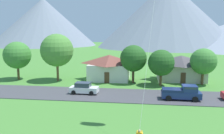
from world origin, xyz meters
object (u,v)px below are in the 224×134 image
(pickup_truck_navy_west_side, at_px, (182,92))
(tree_center, at_px, (133,58))
(house_left_center, at_px, (181,67))
(parked_car_white_west_end, at_px, (84,88))
(house_leftmost, at_px, (109,67))
(tree_left_of_center, at_px, (17,55))
(tree_right_of_center, at_px, (203,61))
(tree_near_left, at_px, (57,50))
(tree_near_right, at_px, (161,63))

(pickup_truck_navy_west_side, bearing_deg, tree_center, 125.84)
(tree_center, bearing_deg, house_left_center, 22.78)
(house_left_center, distance_m, tree_center, 9.89)
(house_left_center, bearing_deg, parked_car_white_west_end, -142.52)
(house_leftmost, bearing_deg, tree_left_of_center, -172.28)
(tree_right_of_center, distance_m, pickup_truck_navy_west_side, 11.60)
(tree_center, height_order, pickup_truck_navy_west_side, tree_center)
(house_left_center, height_order, tree_center, tree_center)
(tree_center, distance_m, pickup_truck_navy_west_side, 12.50)
(house_left_center, distance_m, tree_near_left, 23.70)
(house_leftmost, height_order, tree_near_left, tree_near_left)
(tree_right_of_center, height_order, pickup_truck_navy_west_side, tree_right_of_center)
(parked_car_white_west_end, bearing_deg, tree_right_of_center, 24.43)
(tree_near_right, distance_m, pickup_truck_navy_west_side, 9.17)
(tree_near_left, distance_m, tree_left_of_center, 8.07)
(house_leftmost, relative_size, tree_right_of_center, 1.28)
(tree_center, bearing_deg, tree_right_of_center, 1.06)
(house_left_center, xyz_separation_m, pickup_truck_navy_west_side, (-1.89, -13.49, -1.41))
(tree_right_of_center, xyz_separation_m, tree_near_right, (-7.30, -1.56, -0.17))
(parked_car_white_west_end, bearing_deg, tree_near_left, 130.31)
(house_left_center, xyz_separation_m, tree_near_right, (-4.11, -5.09, 1.50))
(tree_near_right, bearing_deg, parked_car_white_west_end, -148.91)
(tree_left_of_center, distance_m, pickup_truck_navy_west_side, 31.14)
(house_left_center, xyz_separation_m, tree_left_of_center, (-31.18, -3.59, 2.30))
(tree_center, height_order, tree_right_of_center, tree_center)
(tree_near_left, height_order, tree_left_of_center, tree_near_left)
(house_leftmost, distance_m, tree_center, 5.72)
(tree_left_of_center, xyz_separation_m, parked_car_white_west_end, (15.26, -8.62, -3.90))
(pickup_truck_navy_west_side, bearing_deg, tree_near_right, 104.82)
(tree_left_of_center, relative_size, tree_near_right, 1.18)
(house_left_center, height_order, pickup_truck_navy_west_side, house_left_center)
(pickup_truck_navy_west_side, bearing_deg, tree_near_left, 155.19)
(house_left_center, height_order, tree_near_right, tree_near_right)
(tree_left_of_center, distance_m, parked_car_white_west_end, 17.96)
(tree_near_left, height_order, tree_center, tree_near_left)
(tree_near_left, xyz_separation_m, tree_center, (14.26, -0.10, -1.30))
(tree_right_of_center, relative_size, parked_car_white_west_end, 1.51)
(house_leftmost, xyz_separation_m, tree_near_right, (9.53, -3.88, 1.47))
(house_left_center, relative_size, tree_left_of_center, 1.26)
(house_leftmost, xyz_separation_m, tree_left_of_center, (-17.54, -2.38, 2.27))
(tree_left_of_center, relative_size, pickup_truck_navy_west_side, 1.41)
(tree_near_right, relative_size, parked_car_white_west_end, 1.47)
(parked_car_white_west_end, bearing_deg, tree_near_right, 31.09)
(tree_left_of_center, distance_m, tree_right_of_center, 34.38)
(pickup_truck_navy_west_side, bearing_deg, house_leftmost, 133.76)
(tree_center, bearing_deg, parked_car_white_west_end, -129.59)
(house_leftmost, xyz_separation_m, tree_right_of_center, (16.83, -2.31, 1.63))
(parked_car_white_west_end, xyz_separation_m, pickup_truck_navy_west_side, (14.03, -1.28, 0.19))
(house_leftmost, distance_m, tree_left_of_center, 17.84)
(tree_left_of_center, height_order, tree_near_right, tree_left_of_center)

